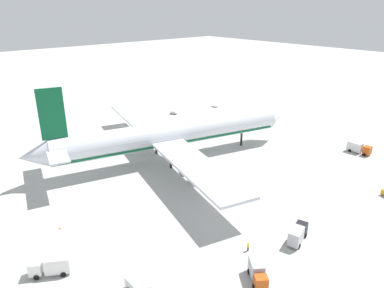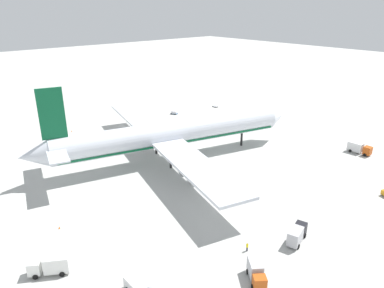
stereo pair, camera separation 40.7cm
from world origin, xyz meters
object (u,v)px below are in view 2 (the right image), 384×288
at_px(service_truck_3, 359,148).
at_px(traffic_cone_2, 72,131).
at_px(airliner, 169,134).
at_px(baggage_cart_0, 215,106).
at_px(service_truck_0, 50,265).
at_px(baggage_cart_1, 174,112).
at_px(service_truck_1, 256,272).
at_px(traffic_cone_1, 59,228).
at_px(ground_worker_0, 247,247).
at_px(service_truck_2, 297,234).
at_px(traffic_cone_0, 206,117).

distance_m(service_truck_3, traffic_cone_2, 94.65).
xyz_separation_m(airliner, baggage_cart_0, (49.19, 31.58, -7.39)).
distance_m(service_truck_0, baggage_cart_1, 93.90).
height_order(service_truck_1, baggage_cart_1, service_truck_1).
bearing_deg(traffic_cone_1, baggage_cart_0, 27.00).
bearing_deg(ground_worker_0, service_truck_2, -25.11).
bearing_deg(service_truck_0, airliner, 29.12).
xyz_separation_m(baggage_cart_0, baggage_cart_1, (-20.22, 3.34, 0.44)).
height_order(service_truck_0, traffic_cone_0, service_truck_0).
height_order(baggage_cart_0, baggage_cart_1, baggage_cart_1).
relative_size(service_truck_0, traffic_cone_0, 12.13).
bearing_deg(baggage_cart_0, service_truck_0, -148.95).
height_order(service_truck_0, service_truck_2, service_truck_0).
xyz_separation_m(service_truck_1, ground_worker_0, (4.58, 5.86, -0.75)).
xyz_separation_m(service_truck_3, baggage_cart_0, (3.46, 65.26, -1.43)).
bearing_deg(baggage_cart_0, service_truck_1, -130.75).
distance_m(service_truck_1, traffic_cone_1, 39.74).
xyz_separation_m(baggage_cart_1, traffic_cone_0, (6.41, -12.28, -0.43)).
bearing_deg(traffic_cone_0, baggage_cart_1, 117.57).
bearing_deg(service_truck_3, traffic_cone_1, 165.95).
bearing_deg(airliner, service_truck_0, -150.88).
xyz_separation_m(service_truck_3, traffic_cone_1, (-83.59, 20.92, -1.42)).
relative_size(airliner, traffic_cone_0, 142.80).
bearing_deg(service_truck_0, traffic_cone_0, 30.72).
xyz_separation_m(service_truck_1, traffic_cone_1, (-18.62, 35.08, -1.36)).
relative_size(ground_worker_0, traffic_cone_2, 3.17).
bearing_deg(traffic_cone_2, service_truck_0, -115.93).
height_order(traffic_cone_0, traffic_cone_1, same).
distance_m(traffic_cone_0, traffic_cone_2, 50.78).
bearing_deg(airliner, service_truck_3, -36.37).
bearing_deg(baggage_cart_0, traffic_cone_2, 170.77).
height_order(service_truck_3, traffic_cone_2, service_truck_3).
relative_size(service_truck_0, service_truck_3, 0.97).
height_order(baggage_cart_0, traffic_cone_2, traffic_cone_2).
relative_size(service_truck_2, baggage_cart_1, 2.02).
bearing_deg(traffic_cone_1, service_truck_3, -14.05).
bearing_deg(service_truck_2, service_truck_1, -173.44).
relative_size(service_truck_1, traffic_cone_2, 10.23).
bearing_deg(traffic_cone_0, traffic_cone_2, 158.21).
distance_m(ground_worker_0, traffic_cone_1, 37.32).
distance_m(baggage_cart_1, traffic_cone_0, 13.86).
xyz_separation_m(service_truck_0, service_truck_3, (89.54, -9.27, -0.04)).
bearing_deg(traffic_cone_1, service_truck_0, -117.06).
xyz_separation_m(traffic_cone_0, traffic_cone_1, (-73.24, -35.41, 0.00)).
height_order(traffic_cone_0, traffic_cone_2, same).
distance_m(service_truck_3, traffic_cone_0, 57.28).
distance_m(baggage_cart_0, traffic_cone_2, 61.76).
relative_size(service_truck_1, traffic_cone_0, 10.23).
distance_m(service_truck_2, traffic_cone_1, 46.59).
bearing_deg(traffic_cone_1, ground_worker_0, -51.54).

